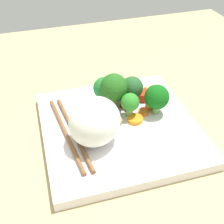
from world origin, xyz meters
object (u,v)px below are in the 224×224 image
Objects in this scene: square_plate at (119,128)px; rice_mound at (95,122)px; broccoli_floret_4 at (132,88)px; chopstick_pair at (69,131)px; carrot_slice_1 at (136,120)px.

rice_mound is (-2.85, 5.36, 5.24)cm from square_plate.
chopstick_pair is (-5.45, 14.10, -3.20)cm from broccoli_floret_4.
rice_mound is at bearing 45.88° from chopstick_pair.
square_plate is 3.54cm from carrot_slice_1.
chopstick_pair is at bearing 51.91° from rice_mound.
broccoli_floret_4 is at bearing -38.82° from square_plate.
rice_mound reaches higher than square_plate.
broccoli_floret_4 reaches higher than carrot_slice_1.
broccoli_floret_4 is 15.46cm from chopstick_pair.
carrot_slice_1 is at bearing 167.05° from broccoli_floret_4.
chopstick_pair is (3.20, 4.08, -3.88)cm from rice_mound.
chopstick_pair is (0.35, 9.44, 1.36)cm from square_plate.
broccoli_floret_4 is (8.65, -10.02, -0.68)cm from rice_mound.
square_plate is 8.73cm from broccoli_floret_4.
carrot_slice_1 is (-0.36, -3.25, 1.37)cm from square_plate.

